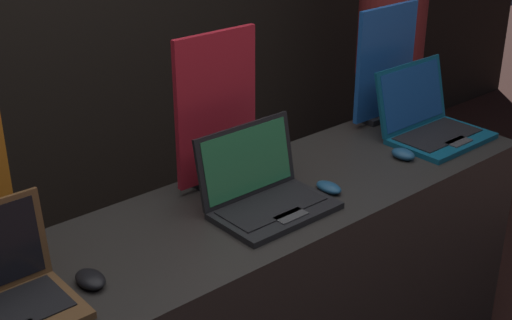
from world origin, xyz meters
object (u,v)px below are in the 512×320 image
at_px(promo_stand_back, 385,67).
at_px(laptop_back, 430,121).
at_px(mouse_middle, 329,187).
at_px(mouse_back, 403,154).
at_px(laptop_middle, 264,191).
at_px(person_bystander, 389,59).
at_px(promo_stand_middle, 216,114).
at_px(mouse_front, 90,279).

bearing_deg(promo_stand_back, laptop_back, -90.00).
distance_m(mouse_middle, mouse_back, 0.39).
height_order(laptop_middle, mouse_back, laptop_middle).
distance_m(promo_stand_back, person_bystander, 0.82).
xyz_separation_m(promo_stand_middle, mouse_back, (0.62, -0.28, -0.23)).
distance_m(mouse_middle, person_bystander, 1.49).
bearing_deg(laptop_back, mouse_middle, -173.35).
relative_size(laptop_middle, promo_stand_back, 0.79).
relative_size(mouse_back, promo_stand_back, 0.20).
bearing_deg(promo_stand_back, mouse_middle, -153.87).
distance_m(promo_stand_middle, laptop_back, 0.91).
bearing_deg(promo_stand_middle, mouse_back, -24.33).
height_order(laptop_middle, laptop_back, laptop_back).
bearing_deg(laptop_back, promo_stand_middle, 166.00).
xyz_separation_m(mouse_middle, mouse_back, (0.39, 0.01, 0.00)).
distance_m(mouse_front, laptop_middle, 0.62).
xyz_separation_m(promo_stand_middle, laptop_back, (0.86, -0.21, -0.18)).
bearing_deg(mouse_back, laptop_middle, 175.41).
bearing_deg(person_bystander, laptop_back, -131.44).
bearing_deg(mouse_middle, promo_stand_middle, 129.10).
height_order(promo_stand_middle, promo_stand_back, promo_stand_middle).
bearing_deg(laptop_back, promo_stand_back, 90.00).
height_order(promo_stand_middle, laptop_back, promo_stand_middle).
relative_size(promo_stand_back, person_bystander, 0.26).
xyz_separation_m(laptop_back, promo_stand_back, (0.00, 0.23, 0.16)).
bearing_deg(laptop_middle, mouse_back, -4.59).
distance_m(promo_stand_middle, mouse_back, 0.72).
xyz_separation_m(mouse_middle, promo_stand_middle, (-0.23, 0.29, 0.23)).
xyz_separation_m(mouse_back, person_bystander, (0.87, 0.79, 0.00)).
bearing_deg(promo_stand_back, mouse_front, -169.51).
bearing_deg(mouse_back, person_bystander, 42.01).
xyz_separation_m(laptop_back, person_bystander, (0.64, 0.72, -0.04)).
distance_m(laptop_back, person_bystander, 0.96).
bearing_deg(laptop_back, person_bystander, 48.56).
bearing_deg(promo_stand_back, promo_stand_middle, -178.67).
xyz_separation_m(promo_stand_back, person_bystander, (0.64, 0.49, -0.20)).
relative_size(laptop_back, person_bystander, 0.21).
height_order(mouse_front, mouse_back, mouse_back).
bearing_deg(mouse_back, mouse_front, 178.68).
xyz_separation_m(mouse_middle, laptop_back, (0.63, 0.07, 0.05)).
bearing_deg(promo_stand_back, person_bystander, 37.35).
xyz_separation_m(promo_stand_middle, person_bystander, (1.50, 0.51, -0.22)).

